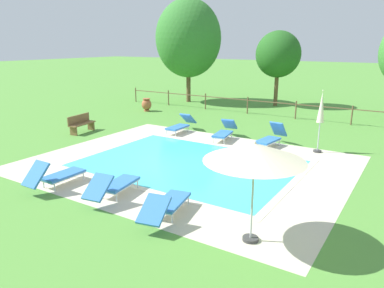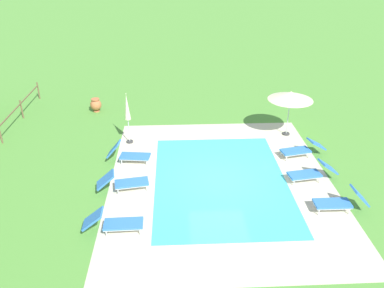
{
  "view_description": "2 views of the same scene",
  "coord_description": "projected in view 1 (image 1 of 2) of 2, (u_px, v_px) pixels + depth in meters",
  "views": [
    {
      "loc": [
        6.93,
        -10.65,
        4.26
      ],
      "look_at": [
        -0.15,
        0.5,
        0.6
      ],
      "focal_mm": 34.24,
      "sensor_mm": 36.0,
      "label": 1
    },
    {
      "loc": [
        -13.3,
        1.81,
        8.61
      ],
      "look_at": [
        1.86,
        1.07,
        0.75
      ],
      "focal_mm": 36.44,
      "sensor_mm": 36.0,
      "label": 2
    }
  ],
  "objects": [
    {
      "name": "terracotta_urn_by_tree",
      "position": [
        147.0,
        104.0,
        23.52
      ],
      "size": [
        0.63,
        0.63,
        0.82
      ],
      "color": "#A85B38",
      "rests_on": "ground"
    },
    {
      "name": "perimeter_fence",
      "position": [
        271.0,
        105.0,
        21.81
      ],
      "size": [
        21.23,
        0.08,
        1.05
      ],
      "color": "brown",
      "rests_on": "ground"
    },
    {
      "name": "sun_lounger_north_far",
      "position": [
        225.0,
        131.0,
        16.64
      ],
      "size": [
        0.91,
        2.05,
        0.86
      ],
      "color": "#3370BC",
      "rests_on": "ground"
    },
    {
      "name": "sun_lounger_north_near_steps",
      "position": [
        181.0,
        125.0,
        17.96
      ],
      "size": [
        0.64,
        1.99,
        0.86
      ],
      "color": "#3370BC",
      "rests_on": "ground"
    },
    {
      "name": "patio_umbrella_closed_row_west",
      "position": [
        321.0,
        111.0,
        14.32
      ],
      "size": [
        0.32,
        0.32,
        2.51
      ],
      "color": "#383838",
      "rests_on": "ground"
    },
    {
      "name": "swimming_pool_water",
      "position": [
        188.0,
        163.0,
        13.38
      ],
      "size": [
        7.46,
        5.31,
        0.01
      ],
      "primitive_type": "cube",
      "color": "#42CCD6",
      "rests_on": "ground"
    },
    {
      "name": "sun_lounger_north_mid",
      "position": [
        114.0,
        185.0,
        10.38
      ],
      "size": [
        0.9,
        2.07,
        0.83
      ],
      "color": "#3370BC",
      "rests_on": "ground"
    },
    {
      "name": "patio_umbrella_open_foreground",
      "position": [
        255.0,
        153.0,
        7.62
      ],
      "size": [
        2.17,
        2.17,
        2.3
      ],
      "color": "#383838",
      "rests_on": "ground"
    },
    {
      "name": "sun_lounger_south_mid",
      "position": [
        167.0,
        204.0,
        9.17
      ],
      "size": [
        1.01,
        2.12,
        0.77
      ],
      "color": "#3370BC",
      "rests_on": "ground"
    },
    {
      "name": "pool_deck_paving",
      "position": [
        188.0,
        163.0,
        13.38
      ],
      "size": [
        11.08,
        8.93,
        0.01
      ],
      "primitive_type": "cube",
      "color": "beige",
      "rests_on": "ground"
    },
    {
      "name": "tree_far_west",
      "position": [
        278.0,
        54.0,
        24.77
      ],
      "size": [
        3.03,
        3.03,
        5.08
      ],
      "color": "brown",
      "rests_on": "ground"
    },
    {
      "name": "sun_lounger_north_end",
      "position": [
        56.0,
        175.0,
        11.1
      ],
      "size": [
        0.6,
        1.91,
        0.94
      ],
      "color": "#3370BC",
      "rests_on": "ground"
    },
    {
      "name": "tree_centre",
      "position": [
        188.0,
        38.0,
        26.22
      ],
      "size": [
        4.7,
        4.7,
        7.33
      ],
      "color": "brown",
      "rests_on": "ground"
    },
    {
      "name": "sun_lounger_south_near_corner",
      "position": [
        271.0,
        137.0,
        15.52
      ],
      "size": [
        0.83,
        1.92,
        0.98
      ],
      "color": "#3370BC",
      "rests_on": "ground"
    },
    {
      "name": "wooden_bench_lawn_side",
      "position": [
        81.0,
        123.0,
        17.9
      ],
      "size": [
        0.65,
        1.55,
        0.87
      ],
      "color": "brown",
      "rests_on": "ground"
    },
    {
      "name": "ground_plane",
      "position": [
        188.0,
        163.0,
        13.38
      ],
      "size": [
        160.0,
        160.0,
        0.0
      ],
      "primitive_type": "plane",
      "color": "#518E38"
    },
    {
      "name": "pool_coping_rim",
      "position": [
        188.0,
        163.0,
        13.38
      ],
      "size": [
        7.94,
        5.79,
        0.01
      ],
      "color": "beige",
      "rests_on": "ground"
    }
  ]
}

